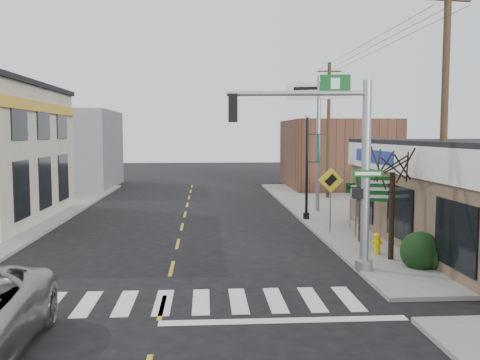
{
  "coord_description": "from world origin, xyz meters",
  "views": [
    {
      "loc": [
        1.12,
        -13.57,
        4.47
      ],
      "look_at": [
        2.39,
        5.7,
        2.8
      ],
      "focal_mm": 40.0,
      "sensor_mm": 36.0,
      "label": 1
    }
  ],
  "objects": [
    {
      "name": "bare_tree",
      "position": [
        7.55,
        4.29,
        3.71
      ],
      "size": [
        2.27,
        2.27,
        4.55
      ],
      "rotation": [
        0.0,
        0.0,
        0.03
      ],
      "color": "black",
      "rests_on": "sidewalk_right"
    },
    {
      "name": "shrub_front",
      "position": [
        8.16,
        3.2,
        0.63
      ],
      "size": [
        1.33,
        1.33,
        0.99
      ],
      "primitive_type": "ellipsoid",
      "color": "black",
      "rests_on": "sidewalk_right"
    },
    {
      "name": "traffic_signal_pole",
      "position": [
        5.46,
        2.97,
        3.82
      ],
      "size": [
        4.89,
        0.38,
        6.19
      ],
      "rotation": [
        0.0,
        0.0,
        -0.13
      ],
      "color": "#8F9398",
      "rests_on": "sidewalk_right"
    },
    {
      "name": "crosswalk",
      "position": [
        0.0,
        0.4,
        0.01
      ],
      "size": [
        11.0,
        2.2,
        0.01
      ],
      "primitive_type": "cube",
      "color": "silver",
      "rests_on": "ground"
    },
    {
      "name": "bldg_distant_right",
      "position": [
        12.0,
        30.0,
        2.8
      ],
      "size": [
        8.0,
        10.0,
        5.6
      ],
      "primitive_type": "cube",
      "color": "#543426",
      "rests_on": "ground"
    },
    {
      "name": "ped_crossing_sign",
      "position": [
        6.63,
        9.41,
        2.09
      ],
      "size": [
        1.12,
        0.08,
        2.88
      ],
      "rotation": [
        0.0,
        0.0,
        -0.22
      ],
      "color": "gray",
      "rests_on": "sidewalk_right"
    },
    {
      "name": "shrub_back",
      "position": [
        9.73,
        6.09,
        0.5
      ],
      "size": [
        0.98,
        0.98,
        0.74
      ],
      "primitive_type": "ellipsoid",
      "color": "black",
      "rests_on": "sidewalk_right"
    },
    {
      "name": "lamp_post",
      "position": [
        6.36,
        13.26,
        3.27
      ],
      "size": [
        0.7,
        0.55,
        5.42
      ],
      "rotation": [
        0.0,
        0.0,
        0.32
      ],
      "color": "black",
      "rests_on": "sidewalk_right"
    },
    {
      "name": "bldg_distant_left",
      "position": [
        -11.0,
        32.0,
        3.2
      ],
      "size": [
        9.0,
        10.0,
        6.4
      ],
      "primitive_type": "cube",
      "color": "slate",
      "rests_on": "ground"
    },
    {
      "name": "sidewalk_right",
      "position": [
        9.0,
        13.0,
        0.07
      ],
      "size": [
        6.0,
        38.0,
        0.13
      ],
      "primitive_type": "cube",
      "color": "slate",
      "rests_on": "ground"
    },
    {
      "name": "fire_hydrant",
      "position": [
        7.34,
        5.14,
        0.55
      ],
      "size": [
        0.24,
        0.24,
        0.78
      ],
      "rotation": [
        0.0,
        0.0,
        -0.11
      ],
      "color": "#EDC202",
      "rests_on": "sidewalk_right"
    },
    {
      "name": "utility_pole_far",
      "position": [
        9.5,
        22.29,
        4.81
      ],
      "size": [
        1.59,
        0.24,
        9.12
      ],
      "rotation": [
        0.0,
        0.0,
        -0.09
      ],
      "color": "#413021",
      "rests_on": "sidewalk_right"
    },
    {
      "name": "guide_sign",
      "position": [
        8.03,
        7.38,
        1.97
      ],
      "size": [
        1.63,
        0.14,
        2.85
      ],
      "rotation": [
        0.0,
        0.0,
        -0.28
      ],
      "color": "#43301F",
      "rests_on": "sidewalk_right"
    },
    {
      "name": "utility_pole_near",
      "position": [
        9.23,
        4.15,
        4.96
      ],
      "size": [
        1.64,
        0.25,
        9.43
      ],
      "rotation": [
        0.0,
        0.0,
        0.11
      ],
      "color": "#483A25",
      "rests_on": "sidewalk_right"
    },
    {
      "name": "dance_center_sign",
      "position": [
        7.44,
        15.9,
        5.73
      ],
      "size": [
        3.54,
        0.22,
        7.53
      ],
      "rotation": [
        0.0,
        0.0,
        -0.34
      ],
      "color": "gray",
      "rests_on": "sidewalk_right"
    },
    {
      "name": "center_line",
      "position": [
        0.0,
        8.0,
        0.01
      ],
      "size": [
        0.12,
        56.0,
        0.01
      ],
      "primitive_type": "cube",
      "color": "gold",
      "rests_on": "ground"
    },
    {
      "name": "ground",
      "position": [
        0.0,
        0.0,
        0.0
      ],
      "size": [
        140.0,
        140.0,
        0.0
      ],
      "primitive_type": "plane",
      "color": "black",
      "rests_on": "ground"
    }
  ]
}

